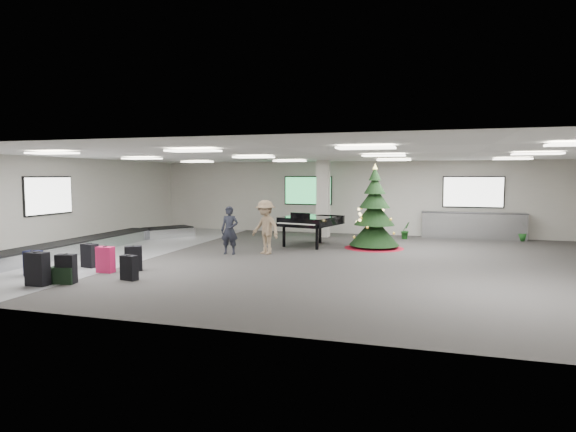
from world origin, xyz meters
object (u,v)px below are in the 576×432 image
(baggage_carousel, at_px, (97,243))
(grand_piano, at_px, (310,221))
(potted_plant_left, at_px, (405,230))
(pink_suitcase, at_px, (105,260))
(traveler_b, at_px, (265,227))
(traveler_a, at_px, (230,230))
(christmas_tree, at_px, (374,219))
(service_counter, at_px, (473,225))
(potted_plant_right, at_px, (522,232))

(baggage_carousel, xyz_separation_m, grand_piano, (6.94, 2.94, 0.69))
(potted_plant_left, bearing_deg, pink_suitcase, -128.12)
(traveler_b, bearing_deg, traveler_a, -134.10)
(christmas_tree, bearing_deg, service_counter, 46.10)
(grand_piano, bearing_deg, baggage_carousel, -142.80)
(grand_piano, bearing_deg, traveler_b, -98.53)
(grand_piano, relative_size, traveler_b, 1.44)
(pink_suitcase, relative_size, grand_piano, 0.28)
(pink_suitcase, distance_m, potted_plant_right, 15.37)
(baggage_carousel, relative_size, potted_plant_right, 13.14)
(christmas_tree, bearing_deg, traveler_a, -148.43)
(potted_plant_left, bearing_deg, grand_piano, -137.96)
(service_counter, distance_m, traveler_b, 9.12)
(grand_piano, height_order, traveler_a, traveler_a)
(traveler_b, height_order, potted_plant_right, traveler_b)
(potted_plant_left, bearing_deg, potted_plant_right, 8.46)
(christmas_tree, bearing_deg, baggage_carousel, -161.93)
(service_counter, height_order, traveler_a, traveler_a)
(christmas_tree, xyz_separation_m, grand_piano, (-2.34, -0.09, -0.12))
(christmas_tree, relative_size, potted_plant_right, 4.04)
(grand_piano, relative_size, potted_plant_left, 3.57)
(pink_suitcase, xyz_separation_m, christmas_tree, (6.34, 6.41, 0.68))
(potted_plant_right, bearing_deg, potted_plant_left, -171.54)
(service_counter, bearing_deg, pink_suitcase, -134.40)
(traveler_a, bearing_deg, grand_piano, 44.57)
(traveler_a, xyz_separation_m, potted_plant_right, (9.76, 6.23, -0.42))
(baggage_carousel, bearing_deg, traveler_b, 6.72)
(traveler_a, relative_size, potted_plant_left, 2.20)
(christmas_tree, bearing_deg, potted_plant_right, 33.29)
(pink_suitcase, relative_size, christmas_tree, 0.24)
(christmas_tree, bearing_deg, grand_piano, -177.91)
(pink_suitcase, bearing_deg, grand_piano, 55.94)
(pink_suitcase, bearing_deg, potted_plant_right, 38.58)
(service_counter, height_order, christmas_tree, christmas_tree)
(service_counter, xyz_separation_m, potted_plant_right, (1.81, -0.17, -0.18))
(christmas_tree, distance_m, grand_piano, 2.34)
(baggage_carousel, bearing_deg, grand_piano, 22.96)
(grand_piano, bearing_deg, traveler_a, -113.89)
(potted_plant_right, bearing_deg, pink_suitcase, -139.69)
(potted_plant_right, bearing_deg, grand_piano, -154.87)
(service_counter, distance_m, grand_piano, 7.03)
(potted_plant_left, relative_size, potted_plant_right, 0.97)
(pink_suitcase, height_order, grand_piano, grand_piano)
(baggage_carousel, height_order, grand_piano, grand_piano)
(christmas_tree, bearing_deg, traveler_b, -144.70)
(christmas_tree, height_order, potted_plant_left, christmas_tree)
(service_counter, distance_m, christmas_tree, 5.17)
(baggage_carousel, height_order, traveler_b, traveler_b)
(pink_suitcase, relative_size, traveler_a, 0.45)
(traveler_b, xyz_separation_m, potted_plant_right, (8.65, 5.85, -0.51))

